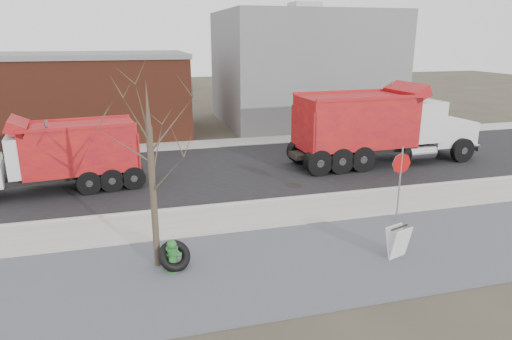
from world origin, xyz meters
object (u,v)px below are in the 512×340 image
object	(u,v)px
stop_sign	(401,171)
dump_truck_red_a	(379,124)
fire_hydrant	(172,257)
sandwich_board	(398,242)
dump_truck_red_b	(58,154)
truck_tire	(175,256)

from	to	relation	value
stop_sign	dump_truck_red_a	xyz separation A→B (m)	(3.25, 7.09, 0.19)
fire_hydrant	sandwich_board	xyz separation A→B (m)	(6.39, -1.00, 0.09)
sandwich_board	fire_hydrant	bearing A→B (deg)	152.35
dump_truck_red_a	stop_sign	bearing A→B (deg)	-116.84
dump_truck_red_b	truck_tire	bearing A→B (deg)	108.87
truck_tire	dump_truck_red_a	bearing A→B (deg)	37.41
fire_hydrant	dump_truck_red_b	distance (m)	9.05
fire_hydrant	stop_sign	xyz separation A→B (m)	(7.91, 1.47, 1.41)
stop_sign	dump_truck_red_b	size ratio (longest dim) A/B	0.35
sandwich_board	dump_truck_red_a	xyz separation A→B (m)	(4.77, 9.56, 1.51)
truck_tire	dump_truck_red_b	distance (m)	9.01
truck_tire	dump_truck_red_a	size ratio (longest dim) A/B	0.11
stop_sign	sandwich_board	xyz separation A→B (m)	(-1.52, -2.47, -1.32)
sandwich_board	dump_truck_red_b	bearing A→B (deg)	119.50
fire_hydrant	dump_truck_red_a	xyz separation A→B (m)	(11.16, 8.56, 1.59)
truck_tire	dump_truck_red_a	xyz separation A→B (m)	(11.09, 8.48, 1.61)
sandwich_board	dump_truck_red_a	world-z (taller)	dump_truck_red_a
sandwich_board	dump_truck_red_b	distance (m)	13.73
stop_sign	dump_truck_red_b	bearing A→B (deg)	167.56
dump_truck_red_a	dump_truck_red_b	distance (m)	15.00
sandwich_board	stop_sign	bearing A→B (deg)	39.57
dump_truck_red_b	sandwich_board	bearing A→B (deg)	131.28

